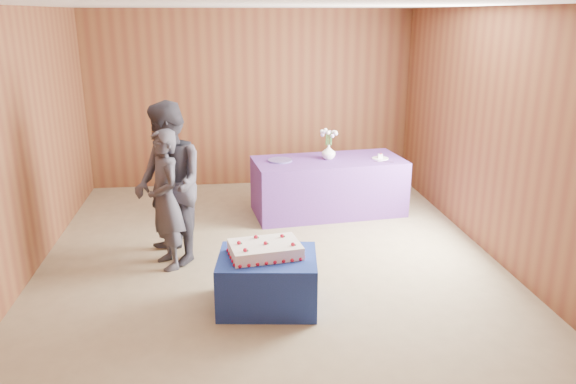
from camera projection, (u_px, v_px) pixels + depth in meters
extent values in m
plane|color=gray|center=(269.00, 259.00, 6.27)|extent=(6.00, 6.00, 0.00)
cube|color=brown|center=(251.00, 99.00, 8.69)|extent=(5.00, 0.04, 2.70)
cube|color=brown|center=(317.00, 261.00, 3.02)|extent=(5.00, 0.04, 2.70)
cube|color=brown|center=(17.00, 148.00, 5.57)|extent=(0.04, 6.00, 2.70)
cube|color=brown|center=(495.00, 135.00, 6.15)|extent=(0.04, 6.00, 2.70)
cube|color=white|center=(267.00, 5.00, 5.45)|extent=(5.00, 6.00, 0.04)
cube|color=#1B2E98|center=(268.00, 281.00, 5.21)|extent=(0.98, 0.81, 0.50)
cube|color=#63348F|center=(328.00, 186.00, 7.64)|extent=(2.08, 1.11, 0.75)
cube|color=silver|center=(265.00, 249.00, 5.14)|extent=(0.69, 0.51, 0.12)
sphere|color=#B50D28|center=(235.00, 267.00, 4.88)|extent=(0.03, 0.03, 0.03)
sphere|color=#B50D28|center=(305.00, 259.00, 5.04)|extent=(0.03, 0.03, 0.03)
sphere|color=#B50D28|center=(227.00, 248.00, 5.27)|extent=(0.03, 0.03, 0.03)
sphere|color=#B50D28|center=(292.00, 241.00, 5.43)|extent=(0.03, 0.03, 0.03)
sphere|color=#B50D28|center=(247.00, 248.00, 4.97)|extent=(0.04, 0.04, 0.04)
cone|color=#12511F|center=(250.00, 249.00, 4.98)|extent=(0.02, 0.03, 0.03)
sphere|color=#B50D28|center=(280.00, 236.00, 5.25)|extent=(0.04, 0.04, 0.04)
cone|color=#12511F|center=(283.00, 237.00, 5.26)|extent=(0.02, 0.03, 0.03)
sphere|color=#B50D28|center=(265.00, 242.00, 5.12)|extent=(0.04, 0.04, 0.04)
cone|color=#12511F|center=(268.00, 243.00, 5.13)|extent=(0.02, 0.03, 0.03)
imported|color=white|center=(328.00, 152.00, 7.52)|extent=(0.22, 0.22, 0.20)
cylinder|color=#286428|center=(332.00, 139.00, 7.48)|extent=(0.01, 0.01, 0.16)
sphere|color=#BFABDD|center=(336.00, 133.00, 7.46)|extent=(0.05, 0.05, 0.05)
cylinder|color=#286428|center=(331.00, 139.00, 7.50)|extent=(0.01, 0.01, 0.16)
sphere|color=white|center=(334.00, 132.00, 7.51)|extent=(0.05, 0.05, 0.05)
cylinder|color=#286428|center=(329.00, 139.00, 7.51)|extent=(0.01, 0.01, 0.16)
sphere|color=#BFABDD|center=(330.00, 132.00, 7.54)|extent=(0.05, 0.05, 0.05)
cylinder|color=#286428|center=(327.00, 139.00, 7.50)|extent=(0.01, 0.01, 0.16)
sphere|color=white|center=(325.00, 132.00, 7.53)|extent=(0.05, 0.05, 0.05)
cylinder|color=#286428|center=(326.00, 139.00, 7.49)|extent=(0.01, 0.01, 0.16)
sphere|color=#BFABDD|center=(322.00, 133.00, 7.49)|extent=(0.05, 0.05, 0.05)
cylinder|color=#286428|center=(326.00, 139.00, 7.47)|extent=(0.01, 0.01, 0.16)
sphere|color=white|center=(322.00, 133.00, 7.44)|extent=(0.05, 0.05, 0.05)
cylinder|color=#286428|center=(327.00, 140.00, 7.45)|extent=(0.01, 0.01, 0.16)
sphere|color=#BFABDD|center=(324.00, 134.00, 7.39)|extent=(0.05, 0.05, 0.05)
cylinder|color=#286428|center=(328.00, 140.00, 7.44)|extent=(0.01, 0.01, 0.16)
sphere|color=white|center=(328.00, 135.00, 7.36)|extent=(0.05, 0.05, 0.05)
cylinder|color=#286428|center=(330.00, 140.00, 7.44)|extent=(0.01, 0.01, 0.16)
sphere|color=#BFABDD|center=(332.00, 135.00, 7.37)|extent=(0.05, 0.05, 0.05)
cylinder|color=#286428|center=(331.00, 139.00, 7.45)|extent=(0.01, 0.01, 0.16)
sphere|color=white|center=(335.00, 134.00, 7.40)|extent=(0.05, 0.05, 0.05)
cylinder|color=#56478F|center=(280.00, 160.00, 7.45)|extent=(0.37, 0.37, 0.02)
cylinder|color=white|center=(380.00, 158.00, 7.57)|extent=(0.26, 0.26, 0.01)
cube|color=silver|center=(380.00, 156.00, 7.56)|extent=(0.07, 0.06, 0.05)
sphere|color=#B50D28|center=(381.00, 154.00, 7.53)|extent=(0.02, 0.02, 0.02)
cube|color=silver|center=(384.00, 162.00, 7.40)|extent=(0.25, 0.10, 0.00)
imported|color=#373640|center=(165.00, 200.00, 5.89)|extent=(0.55, 0.65, 1.50)
imported|color=#34333D|center=(169.00, 184.00, 5.98)|extent=(0.97, 1.06, 1.76)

